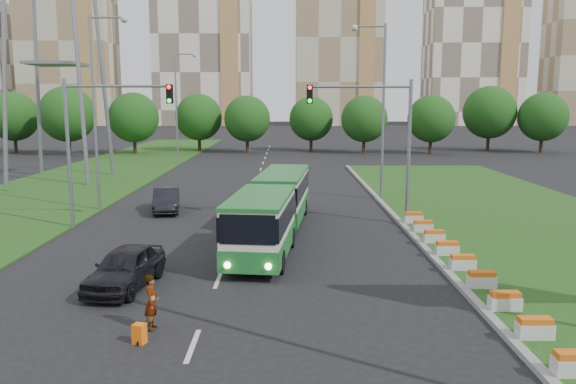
{
  "coord_description": "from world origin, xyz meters",
  "views": [
    {
      "loc": [
        -0.35,
        -20.89,
        6.78
      ],
      "look_at": [
        -0.29,
        5.14,
        2.6
      ],
      "focal_mm": 35.0,
      "sensor_mm": 36.0,
      "label": 1
    }
  ],
  "objects_px": {
    "car_left_far": "(166,200)",
    "shopping_trolley": "(139,334)",
    "traffic_mast_median": "(380,128)",
    "traffic_mast_left": "(98,129)",
    "articulated_bus": "(273,207)",
    "car_left_near": "(125,268)",
    "pedestrian": "(152,302)"
  },
  "relations": [
    {
      "from": "car_left_far",
      "to": "shopping_trolley",
      "type": "bearing_deg",
      "value": -89.99
    },
    {
      "from": "car_left_far",
      "to": "traffic_mast_median",
      "type": "bearing_deg",
      "value": -26.04
    },
    {
      "from": "traffic_mast_left",
      "to": "articulated_bus",
      "type": "relative_size",
      "value": 0.53
    },
    {
      "from": "car_left_near",
      "to": "car_left_far",
      "type": "distance_m",
      "value": 14.74
    },
    {
      "from": "traffic_mast_left",
      "to": "articulated_bus",
      "type": "height_order",
      "value": "traffic_mast_left"
    },
    {
      "from": "traffic_mast_left",
      "to": "car_left_far",
      "type": "xyz_separation_m",
      "value": [
        2.49,
        4.71,
        -4.62
      ]
    },
    {
      "from": "traffic_mast_median",
      "to": "articulated_bus",
      "type": "relative_size",
      "value": 0.53
    },
    {
      "from": "car_left_far",
      "to": "car_left_near",
      "type": "bearing_deg",
      "value": -93.53
    },
    {
      "from": "articulated_bus",
      "to": "pedestrian",
      "type": "height_order",
      "value": "articulated_bus"
    },
    {
      "from": "pedestrian",
      "to": "traffic_mast_median",
      "type": "bearing_deg",
      "value": -30.78
    },
    {
      "from": "car_left_far",
      "to": "shopping_trolley",
      "type": "height_order",
      "value": "car_left_far"
    },
    {
      "from": "traffic_mast_median",
      "to": "traffic_mast_left",
      "type": "distance_m",
      "value": 15.19
    },
    {
      "from": "traffic_mast_left",
      "to": "articulated_bus",
      "type": "xyz_separation_m",
      "value": [
        9.33,
        -1.97,
        -3.82
      ]
    },
    {
      "from": "articulated_bus",
      "to": "shopping_trolley",
      "type": "distance_m",
      "value": 13.39
    },
    {
      "from": "car_left_far",
      "to": "shopping_trolley",
      "type": "distance_m",
      "value": 19.83
    },
    {
      "from": "articulated_bus",
      "to": "traffic_mast_median",
      "type": "bearing_deg",
      "value": 33.32
    },
    {
      "from": "pedestrian",
      "to": "shopping_trolley",
      "type": "relative_size",
      "value": 2.95
    },
    {
      "from": "traffic_mast_median",
      "to": "shopping_trolley",
      "type": "relative_size",
      "value": 13.82
    },
    {
      "from": "traffic_mast_left",
      "to": "articulated_bus",
      "type": "bearing_deg",
      "value": -11.9
    },
    {
      "from": "traffic_mast_median",
      "to": "shopping_trolley",
      "type": "distance_m",
      "value": 19.06
    },
    {
      "from": "traffic_mast_left",
      "to": "pedestrian",
      "type": "height_order",
      "value": "traffic_mast_left"
    },
    {
      "from": "traffic_mast_median",
      "to": "car_left_near",
      "type": "xyz_separation_m",
      "value": [
        -11.07,
        -10.94,
        -4.59
      ]
    },
    {
      "from": "shopping_trolley",
      "to": "articulated_bus",
      "type": "bearing_deg",
      "value": 94.13
    },
    {
      "from": "traffic_mast_left",
      "to": "pedestrian",
      "type": "bearing_deg",
      "value": -66.61
    },
    {
      "from": "pedestrian",
      "to": "shopping_trolley",
      "type": "xyz_separation_m",
      "value": [
        -0.13,
        -1.02,
        -0.57
      ]
    },
    {
      "from": "articulated_bus",
      "to": "car_left_near",
      "type": "relative_size",
      "value": 3.4
    },
    {
      "from": "articulated_bus",
      "to": "pedestrian",
      "type": "relative_size",
      "value": 8.9
    },
    {
      "from": "car_left_near",
      "to": "shopping_trolley",
      "type": "height_order",
      "value": "car_left_near"
    },
    {
      "from": "traffic_mast_left",
      "to": "shopping_trolley",
      "type": "height_order",
      "value": "traffic_mast_left"
    },
    {
      "from": "car_left_far",
      "to": "pedestrian",
      "type": "relative_size",
      "value": 2.59
    },
    {
      "from": "traffic_mast_median",
      "to": "articulated_bus",
      "type": "height_order",
      "value": "traffic_mast_median"
    },
    {
      "from": "car_left_near",
      "to": "shopping_trolley",
      "type": "bearing_deg",
      "value": -62.03
    }
  ]
}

